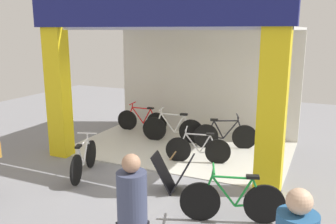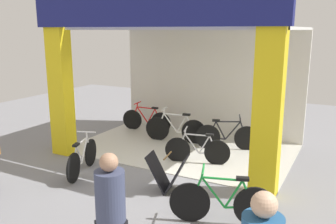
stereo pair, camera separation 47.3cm
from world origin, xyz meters
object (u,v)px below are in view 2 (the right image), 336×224
Objects in this scene: bicycle_inside_0 at (147,120)px; bicycle_parked_0 at (82,158)px; bicycle_parked_1 at (222,202)px; bicycle_inside_3 at (197,150)px; bicycle_inside_1 at (176,129)px; bicycle_inside_2 at (227,136)px; pedestrian_0 at (111,219)px; sandwich_board_sign at (168,173)px.

bicycle_parked_0 is at bearing -81.65° from bicycle_inside_0.
bicycle_parked_0 is at bearing 170.50° from bicycle_parked_1.
bicycle_inside_3 is at bearing 41.09° from bicycle_parked_0.
bicycle_parked_0 is at bearing -104.78° from bicycle_inside_1.
pedestrian_0 is at bearing -85.52° from bicycle_inside_2.
bicycle_parked_0 reaches higher than bicycle_inside_3.
bicycle_inside_2 is 1.30m from bicycle_inside_3.
bicycle_parked_1 is (1.12, -3.53, 0.01)m from bicycle_inside_2.
bicycle_parked_1 is at bearing -53.43° from bicycle_inside_1.
bicycle_inside_2 is 3.71m from bicycle_parked_0.
bicycle_inside_2 is at bearing 77.59° from bicycle_inside_3.
bicycle_inside_3 is 2.59m from bicycle_parked_0.
bicycle_inside_1 is 4.33m from bicycle_parked_1.
bicycle_inside_1 reaches higher than sandwich_board_sign.
bicycle_parked_0 is 0.94× the size of bicycle_parked_1.
pedestrian_0 is (0.43, -5.49, 0.52)m from bicycle_inside_2.
bicycle_inside_3 reaches higher than sandwich_board_sign.
bicycle_parked_1 is (2.58, -3.48, -0.01)m from bicycle_inside_1.
bicycle_parked_0 is 1.79× the size of sandwich_board_sign.
bicycle_parked_1 reaches higher than bicycle_inside_0.
bicycle_inside_0 is at bearing 155.69° from bicycle_inside_1.
bicycle_inside_1 is 1.16× the size of bicycle_inside_3.
bicycle_inside_0 is 6.82m from pedestrian_0.
bicycle_parked_1 reaches higher than bicycle_inside_2.
bicycle_inside_2 is (2.74, -0.53, 0.01)m from bicycle_inside_0.
bicycle_inside_1 is 5.78m from pedestrian_0.
bicycle_inside_1 is at bearing -177.91° from bicycle_inside_2.
bicycle_inside_2 is 0.97× the size of bicycle_parked_1.
bicycle_inside_0 is 0.94× the size of pedestrian_0.
bicycle_inside_2 is at bearing -10.86° from bicycle_inside_0.
bicycle_parked_1 is at bearing -26.23° from sandwich_board_sign.
bicycle_parked_1 is at bearing -72.41° from bicycle_inside_2.
bicycle_inside_3 is at bearing -102.41° from bicycle_inside_2.
bicycle_parked_0 is at bearing 136.54° from pedestrian_0.
bicycle_inside_1 is at bearing 126.57° from bicycle_parked_1.
sandwich_board_sign is 2.74m from pedestrian_0.
pedestrian_0 is at bearing -62.19° from bicycle_inside_0.
bicycle_inside_0 is 1.06× the size of bicycle_parked_0.
bicycle_inside_2 is 5.53m from pedestrian_0.
pedestrian_0 reaches higher than bicycle_inside_2.
pedestrian_0 reaches higher than bicycle_parked_0.
bicycle_inside_2 is at bearing 2.09° from bicycle_inside_1.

